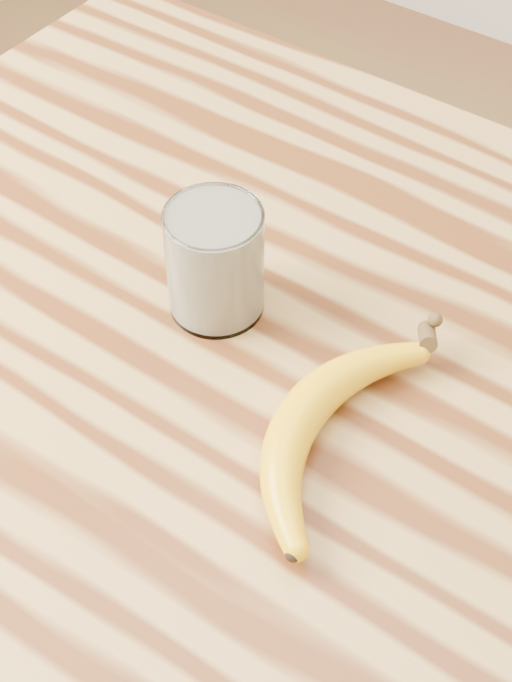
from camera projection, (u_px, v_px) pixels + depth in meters
The scene contains 3 objects.
table at pixel (330, 438), 0.95m from camera, with size 1.20×0.80×0.90m.
smoothie_glass at pixel (215, 261), 0.86m from camera, with size 0.09×0.09×0.11m.
banana at pixel (300, 414), 0.79m from camera, with size 0.12×0.33×0.04m, color #E5A30D, non-canonical shape.
Camera 1 is at (0.26, -0.49, 1.56)m, focal length 50.00 mm.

